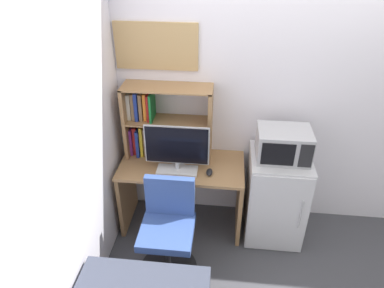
% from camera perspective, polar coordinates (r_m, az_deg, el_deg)
% --- Properties ---
extents(wall_back, '(6.40, 0.04, 2.60)m').
position_cam_1_polar(wall_back, '(3.43, 22.33, 6.22)').
color(wall_back, silver).
rests_on(wall_back, ground_plane).
extents(wall_left, '(0.04, 4.40, 2.60)m').
position_cam_1_polar(wall_left, '(2.19, -24.32, -9.33)').
color(wall_left, silver).
rests_on(wall_left, ground_plane).
extents(desk, '(1.17, 0.60, 0.74)m').
position_cam_1_polar(desk, '(3.45, -1.61, -6.49)').
color(desk, '#997047').
rests_on(desk, ground_plane).
extents(hutch_bookshelf, '(0.81, 0.28, 0.71)m').
position_cam_1_polar(hutch_bookshelf, '(3.32, -6.07, 3.60)').
color(hutch_bookshelf, '#997047').
rests_on(hutch_bookshelf, desk).
extents(monitor, '(0.58, 0.20, 0.46)m').
position_cam_1_polar(monitor, '(3.10, -2.49, -0.54)').
color(monitor, '#B7B7BC').
rests_on(monitor, desk).
extents(keyboard, '(0.37, 0.16, 0.02)m').
position_cam_1_polar(keyboard, '(3.22, -2.43, -4.28)').
color(keyboard, silver).
rests_on(keyboard, desk).
extents(computer_mouse, '(0.06, 0.11, 0.04)m').
position_cam_1_polar(computer_mouse, '(3.18, 2.85, -4.60)').
color(computer_mouse, black).
rests_on(computer_mouse, desk).
extents(mini_fridge, '(0.54, 0.57, 0.89)m').
position_cam_1_polar(mini_fridge, '(3.49, 13.39, -8.26)').
color(mini_fridge, silver).
rests_on(mini_fridge, ground_plane).
extents(microwave, '(0.46, 0.35, 0.27)m').
position_cam_1_polar(microwave, '(3.16, 14.67, -0.04)').
color(microwave, '#ADADB2').
rests_on(microwave, mini_fridge).
extents(desk_chair, '(0.51, 0.51, 0.89)m').
position_cam_1_polar(desk_chair, '(3.11, -3.88, -14.41)').
color(desk_chair, black).
rests_on(desk_chair, ground_plane).
extents(wall_corkboard, '(0.73, 0.02, 0.41)m').
position_cam_1_polar(wall_corkboard, '(3.16, -5.86, 15.53)').
color(wall_corkboard, tan).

